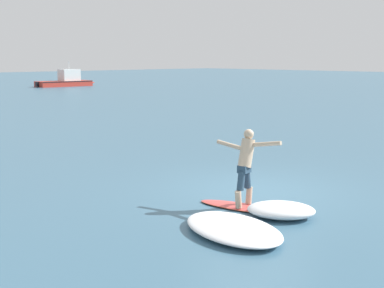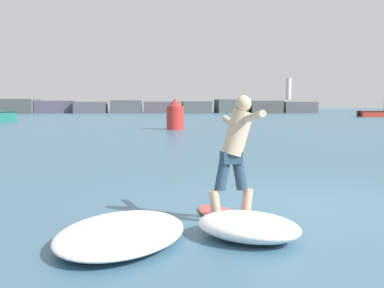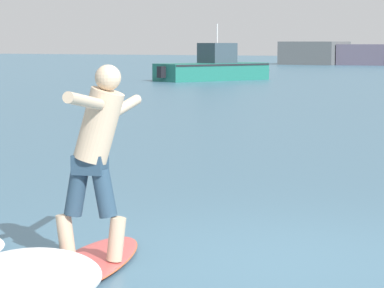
{
  "view_description": "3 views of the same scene",
  "coord_description": "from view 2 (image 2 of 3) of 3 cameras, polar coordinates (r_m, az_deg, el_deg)",
  "views": [
    {
      "loc": [
        -9.72,
        -7.95,
        3.16
      ],
      "look_at": [
        -1.28,
        0.8,
        1.18
      ],
      "focal_mm": 50.0,
      "sensor_mm": 36.0,
      "label": 1
    },
    {
      "loc": [
        -2.36,
        -7.82,
        1.6
      ],
      "look_at": [
        -1.77,
        0.84,
        0.9
      ],
      "focal_mm": 50.0,
      "sensor_mm": 36.0,
      "label": 2
    },
    {
      "loc": [
        2.58,
        -7.15,
        1.86
      ],
      "look_at": [
        -1.19,
        0.71,
        0.87
      ],
      "focal_mm": 85.0,
      "sensor_mm": 36.0,
      "label": 3
    }
  ],
  "objects": [
    {
      "name": "wave_foam_at_tail",
      "position": [
        6.22,
        -7.56,
        -9.33
      ],
      "size": [
        1.86,
        2.53,
        0.21
      ],
      "color": "white",
      "rests_on": "ground"
    },
    {
      "name": "wave_foam_at_nose",
      "position": [
        6.31,
        6.02,
        -8.73
      ],
      "size": [
        1.61,
        1.68,
        0.29
      ],
      "color": "white",
      "rests_on": "ground"
    },
    {
      "name": "rock_jetty_breakwater",
      "position": [
        69.83,
        -3.64,
        4.0
      ],
      "size": [
        41.03,
        4.98,
        4.56
      ],
      "color": "#515557",
      "rests_on": "ground"
    },
    {
      "name": "ground_plane",
      "position": [
        8.33,
        12.75,
        -6.57
      ],
      "size": [
        200.0,
        200.0,
        0.0
      ],
      "primitive_type": "plane",
      "color": "#3E6780"
    },
    {
      "name": "surfboard",
      "position": [
        7.18,
        4.28,
        -8.03
      ],
      "size": [
        1.07,
        2.26,
        0.2
      ],
      "color": "#D84D49",
      "rests_on": "ground"
    },
    {
      "name": "surfer",
      "position": [
        7.08,
        4.72,
        -0.25
      ],
      "size": [
        0.64,
        1.52,
        1.62
      ],
      "color": "#C7AC8D",
      "rests_on": "surfboard"
    },
    {
      "name": "channel_marker_buoy",
      "position": [
        29.72,
        -1.81,
        3.05
      ],
      "size": [
        0.96,
        0.96,
        1.74
      ],
      "color": "red",
      "rests_on": "ground"
    }
  ]
}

